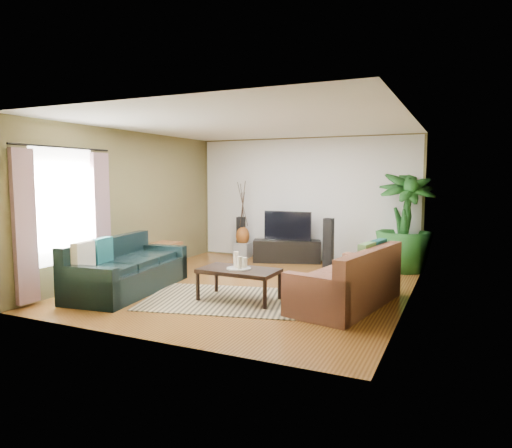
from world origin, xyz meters
The scene contains 28 objects.
floor centered at (0.00, 0.00, 0.00)m, with size 5.50×5.50×0.00m, color brown.
ceiling centered at (0.00, 0.00, 2.70)m, with size 5.50×5.50×0.00m, color white.
wall_back centered at (0.00, 2.75, 1.35)m, with size 5.00×5.00×0.00m, color brown.
wall_front centered at (0.00, -2.75, 1.35)m, with size 5.00×5.00×0.00m, color brown.
wall_left centered at (-2.50, 0.00, 1.35)m, with size 5.50×5.50×0.00m, color brown.
wall_right centered at (2.50, 0.00, 1.35)m, with size 5.50×5.50×0.00m, color brown.
backwall_panel centered at (0.00, 2.74, 1.35)m, with size 4.90×4.90×0.00m, color white.
window_pane centered at (-2.48, -1.60, 1.40)m, with size 1.80×1.80×0.00m, color white.
curtain_near centered at (-2.43, -2.35, 1.15)m, with size 0.08×0.35×2.20m, color gray.
curtain_far centered at (-2.43, -0.85, 1.15)m, with size 0.08×0.35×2.20m, color gray.
curtain_rod centered at (-2.43, -1.60, 2.30)m, with size 0.03×0.03×1.90m, color black.
sofa_left centered at (-1.71, -1.04, 0.42)m, with size 2.27×0.97×0.85m, color black.
sofa_right centered at (1.71, -0.42, 0.42)m, with size 2.03×0.91×0.85m, color brown.
area_rug centered at (-0.04, -0.88, 0.01)m, with size 2.33×1.65×0.01m, color #A08A5E.
coffee_table centered at (0.18, -0.82, 0.24)m, with size 1.17×0.64×0.48m, color black.
candle_tray centered at (0.18, -0.82, 0.49)m, with size 0.36×0.36×0.02m, color gray.
candle_tall centered at (0.12, -0.79, 0.61)m, with size 0.07×0.07×0.23m, color #EFDFC9.
candle_mid centered at (0.22, -0.86, 0.59)m, with size 0.07×0.07×0.18m, color white.
candle_short centered at (0.25, -0.76, 0.57)m, with size 0.07×0.07×0.15m, color beige.
tv_stand centered at (-0.25, 2.35, 0.24)m, with size 1.44×0.43×0.48m, color black.
television centered at (-0.25, 2.37, 0.79)m, with size 1.06×0.06×0.63m, color black.
speaker_left centered at (-1.43, 2.50, 0.46)m, with size 0.17×0.19×0.93m, color black.
speaker_right centered at (0.73, 2.16, 0.51)m, with size 0.18×0.20×1.01m, color black.
potted_plant centered at (2.17, 2.44, 0.97)m, with size 1.09×1.09×1.95m, color #194B1A.
plant_pot centered at (2.17, 2.44, 0.14)m, with size 0.36×0.36×0.28m, color black.
pedestal centered at (-1.37, 2.47, 0.17)m, with size 0.34×0.34×0.34m, color #999996.
vase centered at (-1.37, 2.47, 0.50)m, with size 0.31×0.31×0.44m, color brown.
side_table centered at (-2.25, 0.73, 0.26)m, with size 0.50×0.50×0.53m, color #956130.
Camera 1 is at (3.20, -6.80, 1.86)m, focal length 32.00 mm.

